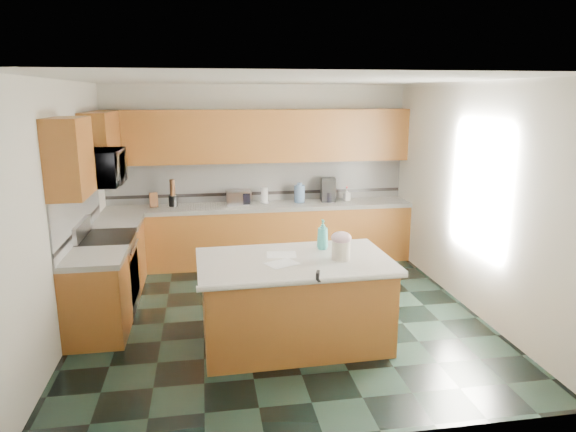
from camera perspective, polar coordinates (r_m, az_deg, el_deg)
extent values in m
plane|color=black|center=(6.19, -0.86, -10.95)|extent=(4.60, 4.60, 0.00)
plane|color=white|center=(5.64, -0.96, 14.92)|extent=(4.60, 4.60, 0.00)
cube|color=silver|center=(8.03, -3.36, 4.77)|extent=(4.60, 0.04, 2.70)
cube|color=silver|center=(3.57, 4.63, -6.29)|extent=(4.60, 0.04, 2.70)
cube|color=silver|center=(5.90, -23.81, 0.50)|extent=(0.04, 4.60, 2.70)
cube|color=silver|center=(6.51, 19.73, 1.98)|extent=(0.04, 4.60, 2.70)
cube|color=#592E11|center=(7.91, -3.02, -2.18)|extent=(4.60, 0.60, 0.86)
cube|color=white|center=(7.80, -3.06, 1.08)|extent=(4.60, 0.64, 0.06)
cube|color=#592E11|center=(7.78, -3.27, 8.87)|extent=(4.60, 0.33, 0.78)
cube|color=silver|center=(8.02, -3.32, 3.92)|extent=(4.60, 0.02, 0.63)
cube|color=black|center=(8.04, -3.30, 2.54)|extent=(4.60, 0.01, 0.05)
cube|color=#592E11|center=(7.28, -18.25, -4.24)|extent=(0.60, 0.82, 0.86)
cube|color=white|center=(7.16, -18.52, -0.72)|extent=(0.64, 0.82, 0.06)
cube|color=#592E11|center=(5.86, -20.47, -8.70)|extent=(0.60, 0.72, 0.86)
cube|color=white|center=(5.71, -20.84, -4.41)|extent=(0.64, 0.72, 0.06)
cube|color=silver|center=(6.43, -22.27, 0.59)|extent=(0.02, 2.30, 0.63)
cube|color=black|center=(6.47, -22.07, -1.09)|extent=(0.01, 2.30, 0.05)
cube|color=#592E11|center=(7.15, -20.06, 7.69)|extent=(0.33, 1.09, 0.78)
cube|color=#592E11|center=(5.53, -23.12, 6.00)|extent=(0.33, 0.72, 0.78)
cube|color=#B7B7BC|center=(6.54, -19.28, -6.22)|extent=(0.60, 0.76, 0.88)
cube|color=black|center=(6.50, -16.72, -6.50)|extent=(0.02, 0.68, 0.55)
cube|color=black|center=(6.40, -19.59, -2.33)|extent=(0.62, 0.78, 0.04)
cylinder|color=#B7B7BC|center=(6.39, -16.68, -3.28)|extent=(0.02, 0.66, 0.02)
cube|color=#B7B7BC|center=(6.43, -21.96, -1.37)|extent=(0.06, 0.76, 0.18)
imported|color=#B7B7BC|center=(6.24, -20.19, 5.05)|extent=(0.50, 0.73, 0.41)
cube|color=#592E11|center=(5.40, 0.70, -9.74)|extent=(1.88, 1.11, 0.86)
cube|color=white|center=(5.23, 0.71, -5.10)|extent=(1.99, 1.21, 0.06)
cylinder|color=white|center=(4.69, 1.96, -7.31)|extent=(1.96, 0.11, 0.06)
cylinder|color=beige|center=(5.20, 5.91, -3.79)|extent=(0.25, 0.25, 0.20)
ellipsoid|color=beige|center=(5.17, 5.94, -2.43)|extent=(0.21, 0.21, 0.13)
cylinder|color=tan|center=(5.16, 5.95, -1.95)|extent=(0.07, 0.02, 0.02)
sphere|color=tan|center=(5.15, 5.59, -1.97)|extent=(0.04, 0.04, 0.04)
sphere|color=tan|center=(5.17, 6.31, -1.93)|extent=(0.04, 0.04, 0.04)
imported|color=#3FB2AD|center=(5.52, 3.88, -2.06)|extent=(0.13, 0.13, 0.32)
cube|color=white|center=(5.08, -0.67, -5.30)|extent=(0.37, 0.33, 0.00)
cube|color=white|center=(5.35, -0.74, -4.31)|extent=(0.33, 0.26, 0.00)
cube|color=black|center=(4.72, 3.34, -6.68)|extent=(0.06, 0.10, 0.09)
cylinder|color=black|center=(4.68, 3.49, -7.15)|extent=(0.02, 0.07, 0.02)
cube|color=#472814|center=(7.81, -14.70, 1.71)|extent=(0.14, 0.18, 0.24)
cylinder|color=black|center=(7.82, -12.64, 1.65)|extent=(0.13, 0.13, 0.16)
cylinder|color=#472814|center=(7.79, -12.72, 3.11)|extent=(0.08, 0.08, 0.24)
cube|color=#B7B7BC|center=(7.79, -5.49, 2.04)|extent=(0.37, 0.25, 0.21)
cube|color=black|center=(7.68, -5.43, 1.87)|extent=(0.32, 0.01, 0.17)
cylinder|color=white|center=(7.87, -2.61, 2.30)|extent=(0.10, 0.10, 0.24)
cylinder|color=#B7B7BC|center=(7.90, -2.61, 1.52)|extent=(0.16, 0.16, 0.01)
cylinder|color=#5D7EAA|center=(7.91, 1.29, 2.48)|extent=(0.16, 0.16, 0.27)
cylinder|color=#5D7EAA|center=(7.89, 1.29, 3.56)|extent=(0.08, 0.08, 0.04)
cube|color=black|center=(8.02, 4.47, 2.95)|extent=(0.25, 0.26, 0.37)
cylinder|color=black|center=(7.99, 4.55, 2.12)|extent=(0.15, 0.15, 0.15)
imported|color=white|center=(8.08, 6.54, 2.38)|extent=(0.11, 0.11, 0.20)
cylinder|color=red|center=(8.06, 6.56, 3.18)|extent=(0.02, 0.02, 0.03)
cube|color=white|center=(6.30, 20.47, 2.95)|extent=(0.02, 1.40, 1.10)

